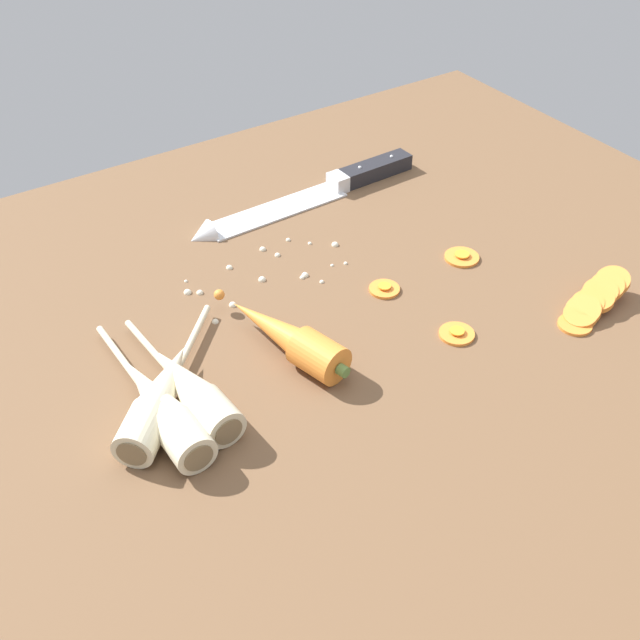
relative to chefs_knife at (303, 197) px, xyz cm
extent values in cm
cube|color=brown|center=(-12.84, -21.84, -2.65)|extent=(120.00, 90.00, 4.00)
cube|color=silver|center=(-4.21, -0.11, -0.40)|extent=(20.11, 4.91, 0.50)
cone|color=silver|center=(-15.41, -0.39, -0.40)|extent=(3.10, 4.04, 3.96)
cube|color=silver|center=(5.78, 0.15, 0.45)|extent=(2.07, 2.99, 2.20)
cube|color=#232328|center=(12.28, 0.31, 0.45)|extent=(11.07, 3.08, 2.20)
sphere|color=silver|center=(9.48, 0.24, 1.55)|extent=(0.50, 0.50, 0.50)
sphere|color=silver|center=(15.08, 0.39, 1.55)|extent=(0.50, 0.50, 0.50)
cylinder|color=orange|center=(-16.47, -29.16, 1.45)|extent=(5.37, 6.14, 4.20)
cone|color=orange|center=(-18.02, -23.02, 1.45)|extent=(6.98, 13.25, 3.99)
sphere|color=orange|center=(-20.14, -14.67, 1.45)|extent=(1.20, 1.20, 1.20)
cylinder|color=#5B7F3D|center=(-15.67, -32.30, 1.45)|extent=(1.41, 1.26, 1.20)
cylinder|color=beige|center=(-35.50, -28.98, 1.35)|extent=(6.51, 6.54, 4.00)
cone|color=beige|center=(-30.44, -23.77, 1.35)|extent=(9.20, 9.32, 3.80)
cylinder|color=beige|center=(-25.25, -18.43, 0.45)|extent=(7.51, 7.71, 0.70)
cylinder|color=#7A6647|center=(-37.32, -30.86, 1.35)|extent=(2.22, 2.17, 2.80)
cylinder|color=beige|center=(-29.05, -30.77, 1.35)|extent=(4.29, 5.09, 4.00)
cone|color=beige|center=(-29.46, -24.04, 1.35)|extent=(4.32, 8.84, 3.80)
cylinder|color=beige|center=(-29.88, -17.14, 0.45)|extent=(1.27, 9.36, 0.70)
cylinder|color=#7A6647|center=(-28.91, -33.19, 1.35)|extent=(2.81, 0.47, 2.80)
cylinder|color=beige|center=(-32.65, -31.85, 1.35)|extent=(4.11, 5.42, 4.00)
cone|color=beige|center=(-32.81, -24.44, 1.35)|extent=(4.00, 9.56, 3.80)
cylinder|color=beige|center=(-32.97, -16.86, 0.45)|extent=(0.92, 10.26, 0.70)
cylinder|color=#7A6647|center=(-32.59, -34.51, 1.35)|extent=(2.81, 0.36, 2.80)
cylinder|color=orange|center=(10.92, -38.40, -0.30)|extent=(3.73, 3.73, 0.70)
cylinder|color=orange|center=(12.23, -37.87, -0.06)|extent=(3.82, 3.74, 1.93)
cylinder|color=orange|center=(12.82, -37.68, 0.19)|extent=(3.94, 3.88, 2.52)
cylinder|color=orange|center=(13.84, -37.32, 0.43)|extent=(3.65, 3.57, 1.81)
cylinder|color=orange|center=(15.12, -37.39, 0.68)|extent=(3.96, 3.88, 1.88)
cylinder|color=orange|center=(16.09, -37.00, 0.92)|extent=(3.96, 3.89, 2.13)
cylinder|color=orange|center=(17.22, -36.90, 1.17)|extent=(3.89, 3.82, 2.27)
cylinder|color=orange|center=(18.34, -36.67, 1.41)|extent=(3.90, 3.83, 2.34)
cylinder|color=orange|center=(-0.92, -32.53, -0.30)|extent=(3.86, 3.86, 0.70)
cylinder|color=#FF9E2B|center=(-0.92, -32.53, -0.03)|extent=(1.62, 1.62, 0.16)
cylinder|color=orange|center=(-2.65, -22.22, -0.30)|extent=(3.57, 3.57, 0.70)
cylinder|color=#FF9E2B|center=(-2.65, -22.22, -0.03)|extent=(1.50, 1.50, 0.16)
cylinder|color=orange|center=(9.08, -22.15, -0.30)|extent=(4.21, 4.21, 0.70)
cylinder|color=#FF9E2B|center=(9.08, -22.15, -0.03)|extent=(1.77, 1.77, 0.16)
sphere|color=silver|center=(-21.10, -7.75, -0.44)|extent=(0.43, 0.43, 0.43)
sphere|color=silver|center=(-4.67, -9.04, -0.40)|extent=(0.51, 0.51, 0.51)
sphere|color=silver|center=(-10.27, -6.96, -0.25)|extent=(0.80, 0.80, 0.80)
sphere|color=silver|center=(-18.66, -14.74, -0.23)|extent=(0.84, 0.84, 0.84)
sphere|color=silver|center=(-8.79, -14.42, -0.23)|extent=(0.85, 0.85, 0.85)
sphere|color=silver|center=(-20.74, -10.67, -0.25)|extent=(0.79, 0.79, 0.79)
sphere|color=silver|center=(-6.54, -6.89, -0.34)|extent=(0.61, 0.61, 0.61)
sphere|color=silver|center=(-7.84, -16.59, -0.38)|extent=(0.54, 0.54, 0.54)
sphere|color=silver|center=(-21.68, -16.31, -0.27)|extent=(0.76, 0.76, 0.76)
sphere|color=silver|center=(-9.38, -9.05, -0.30)|extent=(0.71, 0.71, 0.71)
sphere|color=silver|center=(-9.32, -14.61, -0.36)|extent=(0.59, 0.59, 0.59)
sphere|color=silver|center=(-21.89, -9.84, -0.20)|extent=(0.90, 0.90, 0.90)
sphere|color=silver|center=(-15.55, -8.15, -0.26)|extent=(0.79, 0.79, 0.79)
sphere|color=silver|center=(-3.37, -15.02, -0.40)|extent=(0.50, 0.50, 0.50)
sphere|color=silver|center=(-13.48, -12.39, -0.21)|extent=(0.89, 0.89, 0.89)
sphere|color=silver|center=(-2.22, -11.03, -0.21)|extent=(0.88, 0.88, 0.88)
sphere|color=silver|center=(-4.97, -14.47, -0.43)|extent=(0.44, 0.44, 0.44)
camera|label=1|loc=(-49.21, -79.48, 55.32)|focal=45.00mm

